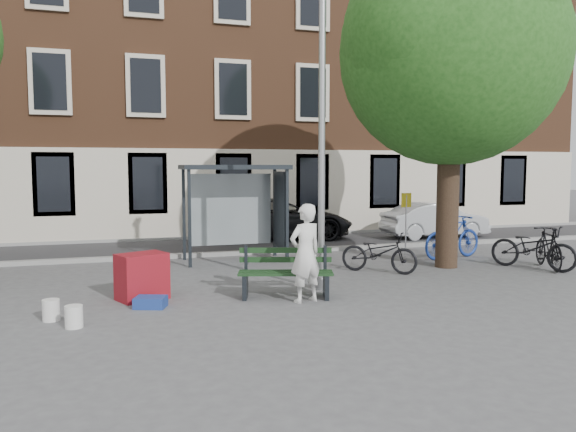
{
  "coord_description": "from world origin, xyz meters",
  "views": [
    {
      "loc": [
        -4.12,
        -10.91,
        2.57
      ],
      "look_at": [
        -0.17,
        1.8,
        1.4
      ],
      "focal_mm": 35.0,
      "sensor_mm": 36.0,
      "label": 1
    }
  ],
  "objects_px": {
    "bike_b": "(453,236)",
    "bike_c": "(533,247)",
    "painter": "(305,253)",
    "red_stand": "(142,276)",
    "lamppost": "(322,156)",
    "bus_shelter": "(248,191)",
    "notice_sign": "(406,211)",
    "bike_a": "(379,252)",
    "bike_d": "(549,248)",
    "bench": "(286,275)",
    "car_silver": "(435,220)",
    "car_dark": "(279,219)"
  },
  "relations": [
    {
      "from": "bike_b",
      "to": "bike_c",
      "type": "height_order",
      "value": "bike_b"
    },
    {
      "from": "painter",
      "to": "red_stand",
      "type": "xyz_separation_m",
      "value": [
        -2.96,
        1.13,
        -0.49
      ]
    },
    {
      "from": "lamppost",
      "to": "bus_shelter",
      "type": "height_order",
      "value": "lamppost"
    },
    {
      "from": "bus_shelter",
      "to": "notice_sign",
      "type": "xyz_separation_m",
      "value": [
        4.55,
        -0.61,
        -0.62
      ]
    },
    {
      "from": "bike_a",
      "to": "bike_d",
      "type": "bearing_deg",
      "value": -58.52
    },
    {
      "from": "notice_sign",
      "to": "bike_b",
      "type": "bearing_deg",
      "value": -43.68
    },
    {
      "from": "bike_c",
      "to": "painter",
      "type": "bearing_deg",
      "value": 162.83
    },
    {
      "from": "bench",
      "to": "lamppost",
      "type": "bearing_deg",
      "value": 43.74
    },
    {
      "from": "lamppost",
      "to": "bus_shelter",
      "type": "relative_size",
      "value": 2.14
    },
    {
      "from": "bike_c",
      "to": "car_silver",
      "type": "relative_size",
      "value": 0.55
    },
    {
      "from": "lamppost",
      "to": "red_stand",
      "type": "xyz_separation_m",
      "value": [
        -3.64,
        0.17,
        -2.33
      ]
    },
    {
      "from": "car_silver",
      "to": "red_stand",
      "type": "distance_m",
      "value": 12.56
    },
    {
      "from": "bike_d",
      "to": "notice_sign",
      "type": "xyz_separation_m",
      "value": [
        -2.39,
        2.98,
        0.76
      ]
    },
    {
      "from": "bench",
      "to": "bike_d",
      "type": "distance_m",
      "value": 7.32
    },
    {
      "from": "bus_shelter",
      "to": "bike_d",
      "type": "relative_size",
      "value": 1.6
    },
    {
      "from": "bus_shelter",
      "to": "bike_c",
      "type": "bearing_deg",
      "value": -28.26
    },
    {
      "from": "lamppost",
      "to": "bus_shelter",
      "type": "xyz_separation_m",
      "value": [
        -0.61,
        4.11,
        -0.87
      ]
    },
    {
      "from": "bike_a",
      "to": "bike_c",
      "type": "xyz_separation_m",
      "value": [
        3.91,
        -0.72,
        0.06
      ]
    },
    {
      "from": "car_dark",
      "to": "car_silver",
      "type": "relative_size",
      "value": 1.35
    },
    {
      "from": "car_dark",
      "to": "notice_sign",
      "type": "bearing_deg",
      "value": -148.05
    },
    {
      "from": "bike_b",
      "to": "car_dark",
      "type": "distance_m",
      "value": 6.53
    },
    {
      "from": "bike_b",
      "to": "car_dark",
      "type": "xyz_separation_m",
      "value": [
        -3.43,
        5.56,
        0.1
      ]
    },
    {
      "from": "lamppost",
      "to": "red_stand",
      "type": "distance_m",
      "value": 4.33
    },
    {
      "from": "painter",
      "to": "car_silver",
      "type": "height_order",
      "value": "painter"
    },
    {
      "from": "bus_shelter",
      "to": "bike_a",
      "type": "height_order",
      "value": "bus_shelter"
    },
    {
      "from": "bike_b",
      "to": "notice_sign",
      "type": "distance_m",
      "value": 1.48
    },
    {
      "from": "bike_d",
      "to": "car_dark",
      "type": "relative_size",
      "value": 0.34
    },
    {
      "from": "lamppost",
      "to": "bike_d",
      "type": "relative_size",
      "value": 3.43
    },
    {
      "from": "lamppost",
      "to": "bike_d",
      "type": "height_order",
      "value": "lamppost"
    },
    {
      "from": "bench",
      "to": "bike_a",
      "type": "xyz_separation_m",
      "value": [
        2.92,
        1.79,
        0.06
      ]
    },
    {
      "from": "bike_a",
      "to": "bus_shelter",
      "type": "bearing_deg",
      "value": 85.03
    },
    {
      "from": "bike_b",
      "to": "bench",
      "type": "bearing_deg",
      "value": 105.02
    },
    {
      "from": "car_silver",
      "to": "notice_sign",
      "type": "distance_m",
      "value": 4.58
    },
    {
      "from": "bus_shelter",
      "to": "car_silver",
      "type": "distance_m",
      "value": 8.18
    },
    {
      "from": "painter",
      "to": "notice_sign",
      "type": "relative_size",
      "value": 1.04
    },
    {
      "from": "bus_shelter",
      "to": "notice_sign",
      "type": "bearing_deg",
      "value": -7.59
    },
    {
      "from": "bike_c",
      "to": "car_dark",
      "type": "xyz_separation_m",
      "value": [
        -4.43,
        7.57,
        0.17
      ]
    },
    {
      "from": "bike_d",
      "to": "car_dark",
      "type": "height_order",
      "value": "car_dark"
    },
    {
      "from": "bike_b",
      "to": "bike_d",
      "type": "relative_size",
      "value": 1.16
    },
    {
      "from": "bike_b",
      "to": "car_silver",
      "type": "xyz_separation_m",
      "value": [
        2.07,
        4.24,
        0.01
      ]
    },
    {
      "from": "bike_c",
      "to": "red_stand",
      "type": "relative_size",
      "value": 2.34
    },
    {
      "from": "notice_sign",
      "to": "bus_shelter",
      "type": "bearing_deg",
      "value": 170.8
    },
    {
      "from": "bike_c",
      "to": "red_stand",
      "type": "height_order",
      "value": "bike_c"
    },
    {
      "from": "bike_a",
      "to": "bike_b",
      "type": "bearing_deg",
      "value": -24.15
    },
    {
      "from": "bike_a",
      "to": "car_silver",
      "type": "xyz_separation_m",
      "value": [
        4.99,
        5.53,
        0.14
      ]
    },
    {
      "from": "red_stand",
      "to": "painter",
      "type": "bearing_deg",
      "value": -20.96
    },
    {
      "from": "lamppost",
      "to": "car_dark",
      "type": "distance_m",
      "value": 8.56
    },
    {
      "from": "notice_sign",
      "to": "bike_c",
      "type": "bearing_deg",
      "value": -57.35
    },
    {
      "from": "bike_a",
      "to": "bike_c",
      "type": "height_order",
      "value": "bike_c"
    },
    {
      "from": "car_dark",
      "to": "lamppost",
      "type": "bearing_deg",
      "value": 173.95
    }
  ]
}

